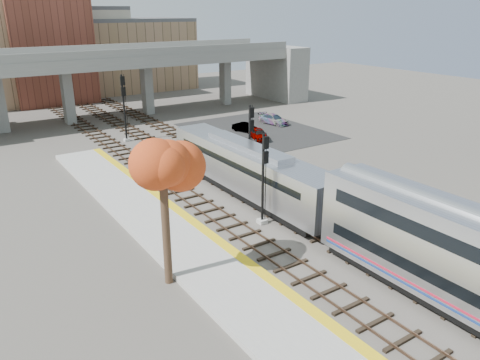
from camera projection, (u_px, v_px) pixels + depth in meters
ground at (338, 256)px, 28.51m from camera, size 160.00×160.00×0.00m
platform at (239, 291)px, 24.68m from camera, size 4.50×60.00×0.35m
yellow_strip at (268, 277)px, 25.61m from camera, size 0.70×60.00×0.01m
tracks at (238, 190)px, 38.74m from camera, size 10.70×95.00×0.25m
overpass at (132, 74)px, 64.23m from camera, size 54.00×12.00×9.50m
buildings_far at (62, 49)px, 78.47m from camera, size 43.00×21.00×20.60m
parking_lot at (257, 131)px, 57.67m from camera, size 14.00×18.00×0.04m
locomotive at (248, 169)px, 36.97m from camera, size 3.02×19.05×4.10m
signal_mast_near at (263, 182)px, 31.77m from camera, size 0.60×0.64×6.48m
signal_mast_mid at (250, 146)px, 39.70m from camera, size 0.60×0.64×6.70m
signal_mast_far at (124, 108)px, 51.92m from camera, size 0.60×0.64×7.48m
tree at (162, 170)px, 23.58m from camera, size 3.60×3.60×8.79m
car_a at (259, 134)px, 53.58m from camera, size 2.60×4.10×1.30m
car_b at (245, 127)px, 56.96m from camera, size 2.15×3.52×1.09m
car_c at (274, 119)px, 60.82m from camera, size 2.57×4.61×1.26m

